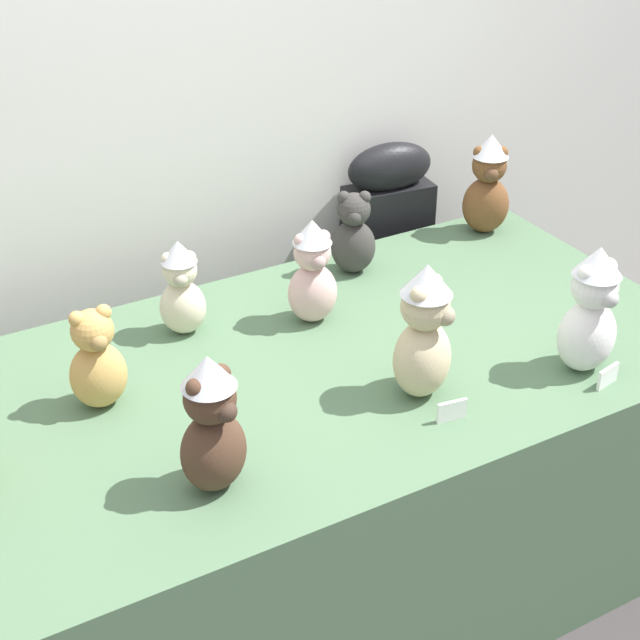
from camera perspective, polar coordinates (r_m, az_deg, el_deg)
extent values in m
plane|color=#3D3838|center=(2.63, 2.81, -18.24)|extent=(10.00, 10.00, 0.00)
cube|color=silver|center=(2.70, -8.14, 15.95)|extent=(7.00, 0.08, 2.60)
cube|color=#4C6B4C|center=(2.53, 0.00, -9.24)|extent=(1.92, 1.00, 0.71)
cube|color=black|center=(3.20, 3.85, 1.28)|extent=(0.29, 0.15, 0.81)
ellipsoid|color=black|center=(3.00, 4.17, 9.05)|extent=(0.29, 0.15, 0.15)
ellipsoid|color=#383533|center=(2.68, 1.98, 4.38)|extent=(0.16, 0.15, 0.15)
sphere|color=#383533|center=(2.64, 2.03, 6.59)|extent=(0.09, 0.09, 0.09)
sphere|color=#383533|center=(2.62, 1.41, 7.31)|extent=(0.03, 0.03, 0.03)
sphere|color=#383533|center=(2.62, 2.67, 7.31)|extent=(0.03, 0.03, 0.03)
sphere|color=#32302E|center=(2.60, 2.06, 6.07)|extent=(0.04, 0.04, 0.04)
ellipsoid|color=beige|center=(2.45, -0.45, 1.62)|extent=(0.14, 0.13, 0.16)
sphere|color=beige|center=(2.39, -0.46, 4.06)|extent=(0.09, 0.09, 0.09)
sphere|color=beige|center=(2.37, -1.13, 4.75)|extent=(0.04, 0.04, 0.04)
sphere|color=beige|center=(2.38, 0.20, 4.97)|extent=(0.04, 0.04, 0.04)
sphere|color=#A88783|center=(2.36, -0.12, 3.46)|extent=(0.04, 0.04, 0.04)
cone|color=silver|center=(2.37, -0.47, 5.29)|extent=(0.10, 0.10, 0.06)
ellipsoid|color=#4C3323|center=(1.92, -6.34, -7.76)|extent=(0.17, 0.16, 0.17)
sphere|color=#4C3323|center=(1.84, -6.57, -4.64)|extent=(0.10, 0.10, 0.10)
sphere|color=#4C3323|center=(1.80, -7.40, -4.04)|extent=(0.04, 0.04, 0.04)
sphere|color=#4C3323|center=(1.83, -5.90, -3.18)|extent=(0.04, 0.04, 0.04)
sphere|color=#412E23|center=(1.82, -5.60, -5.43)|extent=(0.04, 0.04, 0.04)
cone|color=silver|center=(1.80, -6.68, -3.03)|extent=(0.11, 0.11, 0.07)
ellipsoid|color=#CCB78E|center=(2.17, 6.08, -2.29)|extent=(0.19, 0.18, 0.18)
sphere|color=#CCB78E|center=(2.10, 6.28, 0.83)|extent=(0.11, 0.11, 0.11)
sphere|color=#CCB78E|center=(2.05, 5.94, 1.46)|extent=(0.04, 0.04, 0.04)
sphere|color=#CCB78E|center=(2.11, 6.75, 2.25)|extent=(0.04, 0.04, 0.04)
sphere|color=#9D8E71|center=(2.09, 7.43, 0.25)|extent=(0.05, 0.05, 0.05)
cone|color=silver|center=(2.07, 6.39, 2.42)|extent=(0.12, 0.12, 0.07)
ellipsoid|color=white|center=(2.33, 15.55, -0.91)|extent=(0.15, 0.13, 0.18)
sphere|color=white|center=(2.27, 16.01, 1.94)|extent=(0.11, 0.11, 0.11)
sphere|color=white|center=(2.23, 15.56, 2.68)|extent=(0.04, 0.04, 0.04)
sphere|color=white|center=(2.27, 16.76, 3.07)|extent=(0.04, 0.04, 0.04)
sphere|color=#B4B3AF|center=(2.25, 16.78, 1.23)|extent=(0.04, 0.04, 0.04)
cone|color=silver|center=(2.24, 16.25, 3.39)|extent=(0.11, 0.11, 0.07)
ellipsoid|color=beige|center=(2.42, -8.15, 0.76)|extent=(0.14, 0.13, 0.14)
sphere|color=beige|center=(2.37, -8.34, 2.96)|extent=(0.09, 0.09, 0.09)
sphere|color=beige|center=(2.36, -9.04, 3.62)|extent=(0.03, 0.03, 0.03)
sphere|color=beige|center=(2.36, -7.75, 3.72)|extent=(0.03, 0.03, 0.03)
sphere|color=#ABA08A|center=(2.34, -8.30, 2.38)|extent=(0.04, 0.04, 0.04)
cone|color=silver|center=(2.35, -8.43, 4.06)|extent=(0.09, 0.09, 0.06)
ellipsoid|color=tan|center=(2.19, -13.02, -3.21)|extent=(0.13, 0.11, 0.16)
sphere|color=tan|center=(2.13, -13.39, -0.60)|extent=(0.09, 0.09, 0.09)
sphere|color=tan|center=(2.10, -14.26, 0.05)|extent=(0.04, 0.04, 0.04)
sphere|color=tan|center=(2.11, -12.75, 0.46)|extent=(0.04, 0.04, 0.04)
sphere|color=olive|center=(2.10, -13.02, -1.30)|extent=(0.04, 0.04, 0.04)
ellipsoid|color=brown|center=(2.96, 9.81, 6.75)|extent=(0.18, 0.17, 0.17)
sphere|color=brown|center=(2.91, 10.03, 9.03)|extent=(0.10, 0.10, 0.10)
sphere|color=brown|center=(2.89, 9.47, 9.80)|extent=(0.04, 0.04, 0.04)
sphere|color=brown|center=(2.90, 10.74, 9.75)|extent=(0.04, 0.04, 0.04)
sphere|color=brown|center=(2.87, 10.13, 8.53)|extent=(0.04, 0.04, 0.04)
cone|color=silver|center=(2.89, 10.14, 10.18)|extent=(0.11, 0.11, 0.07)
cube|color=white|center=(2.32, 16.73, -3.22)|extent=(0.07, 0.02, 0.05)
cube|color=white|center=(2.13, 7.84, -5.37)|extent=(0.07, 0.02, 0.05)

